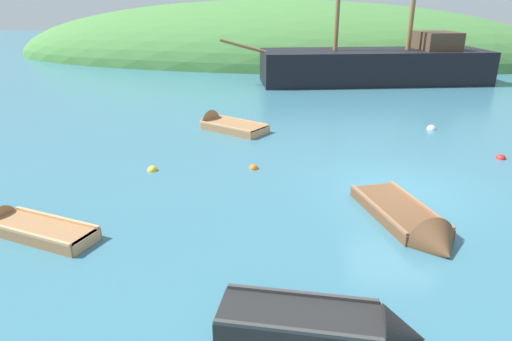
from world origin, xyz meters
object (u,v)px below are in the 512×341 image
at_px(rowboat_far, 413,226).
at_px(buoy_yellow, 152,171).
at_px(rowboat_portside, 223,126).
at_px(buoy_orange, 254,169).
at_px(sailing_ship, 375,70).
at_px(rowboat_near_dock, 329,328).
at_px(buoy_red, 501,159).
at_px(buoy_white, 431,129).
at_px(rowboat_center, 26,229).

xyz_separation_m(rowboat_far, buoy_yellow, (-7.62, 2.72, -0.08)).
bearing_deg(rowboat_portside, buoy_orange, 141.72).
relative_size(sailing_ship, rowboat_far, 4.45).
distance_m(rowboat_near_dock, rowboat_portside, 12.86).
xyz_separation_m(rowboat_portside, rowboat_far, (6.54, -7.97, -0.01)).
bearing_deg(buoy_red, buoy_white, 115.15).
height_order(sailing_ship, rowboat_far, sailing_ship).
bearing_deg(rowboat_near_dock, rowboat_center, 161.84).
xyz_separation_m(rowboat_near_dock, buoy_orange, (-2.51, 7.46, -0.13)).
bearing_deg(rowboat_far, sailing_ship, 155.44).
relative_size(rowboat_far, buoy_white, 10.12).
bearing_deg(rowboat_far, rowboat_center, -102.39).
distance_m(buoy_yellow, buoy_white, 11.76).
xyz_separation_m(rowboat_near_dock, buoy_red, (5.73, 9.80, -0.13)).
distance_m(rowboat_far, buoy_red, 6.90).
bearing_deg(sailing_ship, buoy_yellow, 50.78).
height_order(buoy_orange, buoy_yellow, buoy_yellow).
relative_size(rowboat_portside, buoy_yellow, 10.87).
xyz_separation_m(rowboat_center, buoy_yellow, (1.42, 4.37, -0.08)).
bearing_deg(sailing_ship, rowboat_far, 74.08).
bearing_deg(rowboat_portside, rowboat_near_dock, 138.05).
height_order(rowboat_near_dock, rowboat_far, rowboat_far).
height_order(rowboat_portside, buoy_orange, rowboat_portside).
distance_m(rowboat_near_dock, buoy_red, 11.36).
relative_size(rowboat_near_dock, rowboat_far, 0.88).
bearing_deg(rowboat_far, rowboat_near_dock, -48.28).
bearing_deg(rowboat_portside, rowboat_far, 156.43).
distance_m(buoy_orange, buoy_red, 8.57).
distance_m(rowboat_center, buoy_red, 14.83).
bearing_deg(buoy_red, buoy_orange, -164.11).
height_order(buoy_orange, buoy_white, buoy_white).
bearing_deg(rowboat_center, rowboat_near_dock, 175.56).
height_order(rowboat_center, buoy_orange, rowboat_center).
xyz_separation_m(buoy_red, buoy_white, (-1.64, 3.49, 0.00)).
relative_size(buoy_orange, buoy_yellow, 0.91).
distance_m(rowboat_near_dock, rowboat_far, 4.48).
bearing_deg(rowboat_portside, sailing_ship, -93.07).
relative_size(rowboat_center, rowboat_near_dock, 1.02).
relative_size(rowboat_near_dock, buoy_red, 10.29).
xyz_separation_m(buoy_orange, buoy_yellow, (-3.18, -0.69, 0.00)).
relative_size(buoy_red, buoy_white, 0.86).
xyz_separation_m(rowboat_near_dock, rowboat_portside, (-4.60, 12.01, -0.04)).
height_order(rowboat_portside, buoy_red, rowboat_portside).
relative_size(rowboat_far, buoy_red, 11.71).
distance_m(rowboat_portside, buoy_yellow, 5.36).
bearing_deg(buoy_white, rowboat_center, -135.79).
xyz_separation_m(rowboat_near_dock, buoy_white, (4.09, 13.30, -0.13)).
distance_m(rowboat_near_dock, buoy_orange, 7.87).
xyz_separation_m(sailing_ship, rowboat_portside, (-7.20, -12.40, -0.70)).
relative_size(sailing_ship, rowboat_portside, 4.83).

